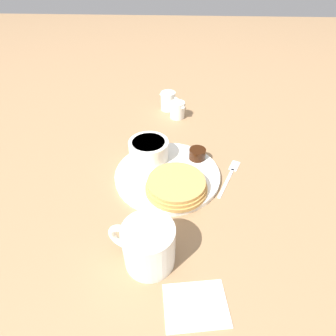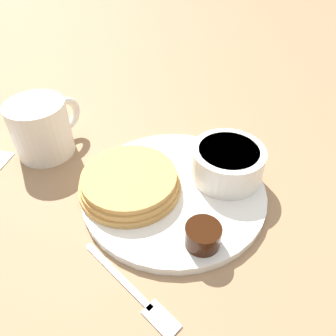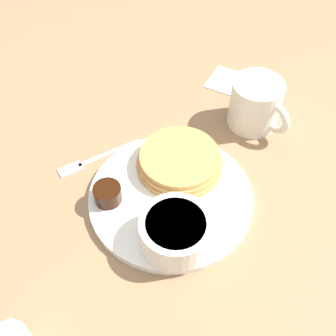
{
  "view_description": "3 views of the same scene",
  "coord_description": "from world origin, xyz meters",
  "px_view_note": "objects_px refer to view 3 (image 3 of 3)",
  "views": [
    {
      "loc": [
        -0.03,
        0.48,
        0.43
      ],
      "look_at": [
        -0.0,
        0.02,
        0.04
      ],
      "focal_mm": 28.0,
      "sensor_mm": 36.0,
      "label": 1
    },
    {
      "loc": [
        -0.3,
        -0.11,
        0.34
      ],
      "look_at": [
        0.01,
        0.01,
        0.03
      ],
      "focal_mm": 35.0,
      "sensor_mm": 36.0,
      "label": 2
    },
    {
      "loc": [
        0.22,
        -0.31,
        0.54
      ],
      "look_at": [
        -0.02,
        0.02,
        0.05
      ],
      "focal_mm": 45.0,
      "sensor_mm": 36.0,
      "label": 3
    }
  ],
  "objects_px": {
    "bowl": "(175,231)",
    "coffee_mug": "(256,104)",
    "fork": "(90,161)",
    "plate": "(171,197)"
  },
  "relations": [
    {
      "from": "coffee_mug",
      "to": "plate",
      "type": "bearing_deg",
      "value": -95.26
    },
    {
      "from": "plate",
      "to": "fork",
      "type": "distance_m",
      "value": 0.16
    },
    {
      "from": "bowl",
      "to": "fork",
      "type": "bearing_deg",
      "value": 167.92
    },
    {
      "from": "coffee_mug",
      "to": "fork",
      "type": "xyz_separation_m",
      "value": [
        -0.18,
        -0.24,
        -0.04
      ]
    },
    {
      "from": "plate",
      "to": "coffee_mug",
      "type": "relative_size",
      "value": 2.12
    },
    {
      "from": "bowl",
      "to": "fork",
      "type": "xyz_separation_m",
      "value": [
        -0.21,
        0.04,
        -0.04
      ]
    },
    {
      "from": "coffee_mug",
      "to": "fork",
      "type": "relative_size",
      "value": 0.86
    },
    {
      "from": "coffee_mug",
      "to": "bowl",
      "type": "bearing_deg",
      "value": -83.94
    },
    {
      "from": "plate",
      "to": "coffee_mug",
      "type": "height_order",
      "value": "coffee_mug"
    },
    {
      "from": "bowl",
      "to": "coffee_mug",
      "type": "xyz_separation_m",
      "value": [
        -0.03,
        0.29,
        0.01
      ]
    }
  ]
}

